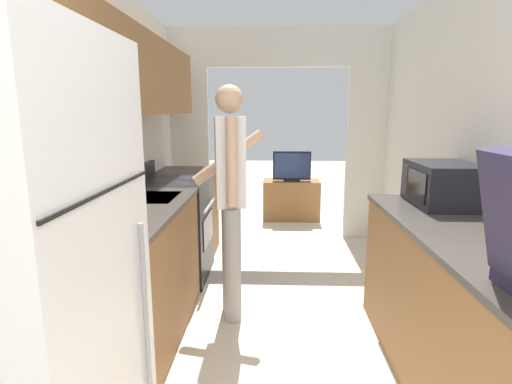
% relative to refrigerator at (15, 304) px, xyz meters
% --- Properties ---
extents(wall_left, '(0.38, 6.63, 2.50)m').
position_rel_refrigerator_xyz_m(wall_left, '(-0.31, 1.22, 0.55)').
color(wall_left, silver).
rests_on(wall_left, ground_plane).
extents(wall_far_with_doorway, '(2.96, 0.06, 2.50)m').
position_rel_refrigerator_xyz_m(wall_far_with_doorway, '(0.94, 3.62, 0.54)').
color(wall_far_with_doorway, silver).
rests_on(wall_far_with_doorway, ground_plane).
extents(counter_left, '(0.62, 2.90, 0.93)m').
position_rel_refrigerator_xyz_m(counter_left, '(-0.04, 1.68, -0.44)').
color(counter_left, brown).
rests_on(counter_left, ground_plane).
extents(counter_right, '(0.62, 2.37, 0.93)m').
position_rel_refrigerator_xyz_m(counter_right, '(1.92, 0.60, -0.44)').
color(counter_right, brown).
rests_on(counter_right, ground_plane).
extents(refrigerator, '(0.72, 0.79, 1.81)m').
position_rel_refrigerator_xyz_m(refrigerator, '(0.00, 0.00, 0.00)').
color(refrigerator, white).
rests_on(refrigerator, ground_plane).
extents(range_oven, '(0.66, 0.74, 1.07)m').
position_rel_refrigerator_xyz_m(range_oven, '(-0.04, 2.35, -0.44)').
color(range_oven, black).
rests_on(range_oven, ground_plane).
extents(person, '(0.56, 0.42, 1.73)m').
position_rel_refrigerator_xyz_m(person, '(0.57, 1.62, 0.03)').
color(person, '#9E9E9E').
rests_on(person, ground_plane).
extents(microwave, '(0.38, 0.54, 0.29)m').
position_rel_refrigerator_xyz_m(microwave, '(2.01, 1.45, 0.17)').
color(microwave, black).
rests_on(microwave, counter_right).
extents(tv_cabinet, '(0.81, 0.42, 0.57)m').
position_rel_refrigerator_xyz_m(tv_cabinet, '(1.16, 4.45, -0.62)').
color(tv_cabinet, brown).
rests_on(tv_cabinet, ground_plane).
extents(television, '(0.54, 0.16, 0.42)m').
position_rel_refrigerator_xyz_m(television, '(1.16, 4.41, -0.13)').
color(television, black).
rests_on(television, tv_cabinet).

